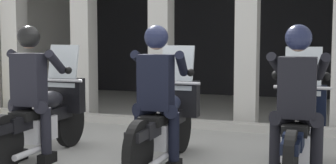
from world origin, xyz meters
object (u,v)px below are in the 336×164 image
at_px(police_officer_left, 31,82).
at_px(motorcycle_right, 299,129).
at_px(police_officer_right, 297,90).
at_px(motorcycle_center, 166,120).
at_px(motorcycle_left, 45,116).
at_px(police_officer_center, 157,85).

height_order(police_officer_left, motorcycle_right, police_officer_left).
distance_m(motorcycle_right, police_officer_right, 0.52).
xyz_separation_m(motorcycle_center, motorcycle_right, (1.49, -0.04, 0.00)).
height_order(motorcycle_left, motorcycle_right, same).
relative_size(police_officer_left, police_officer_center, 1.00).
xyz_separation_m(motorcycle_center, police_officer_center, (-0.00, -0.28, 0.44)).
relative_size(police_officer_center, police_officer_right, 1.00).
relative_size(motorcycle_left, police_officer_left, 1.29).
distance_m(motorcycle_left, motorcycle_center, 1.50).
relative_size(motorcycle_center, police_officer_center, 1.29).
relative_size(motorcycle_left, motorcycle_center, 1.00).
relative_size(police_officer_left, motorcycle_right, 0.78).
height_order(motorcycle_left, police_officer_left, police_officer_left).
height_order(motorcycle_center, police_officer_center, police_officer_center).
relative_size(motorcycle_right, police_officer_right, 1.29).
distance_m(police_officer_left, motorcycle_right, 3.03).
relative_size(motorcycle_left, motorcycle_right, 1.00).
bearing_deg(motorcycle_left, motorcycle_center, 12.83).
relative_size(police_officer_center, motorcycle_right, 0.78).
relative_size(motorcycle_left, police_officer_right, 1.29).
height_order(motorcycle_left, motorcycle_center, same).
height_order(motorcycle_center, police_officer_right, police_officer_right).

